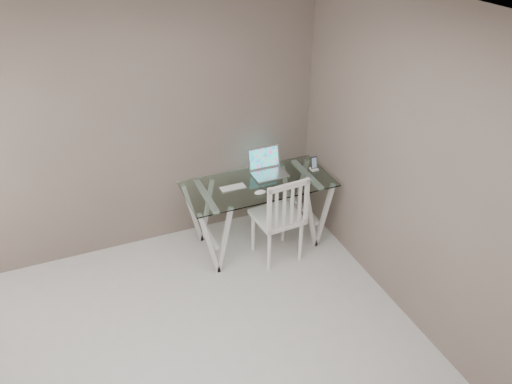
% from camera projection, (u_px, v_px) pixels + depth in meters
% --- Properties ---
extents(room, '(4.50, 4.52, 2.71)m').
position_uv_depth(room, '(171.00, 221.00, 2.76)').
color(room, beige).
rests_on(room, ground).
extents(desk, '(1.50, 0.70, 0.75)m').
position_uv_depth(desk, '(258.00, 213.00, 5.20)').
color(desk, silver).
rests_on(desk, ground).
extents(chair, '(0.47, 0.47, 0.97)m').
position_uv_depth(chair, '(281.00, 216.00, 4.89)').
color(chair, white).
rests_on(chair, ground).
extents(laptop, '(0.35, 0.30, 0.25)m').
position_uv_depth(laptop, '(267.00, 167.00, 5.17)').
color(laptop, silver).
rests_on(laptop, desk).
extents(keyboard, '(0.27, 0.11, 0.01)m').
position_uv_depth(keyboard, '(233.00, 188.00, 4.93)').
color(keyboard, silver).
rests_on(keyboard, desk).
extents(mouse, '(0.12, 0.07, 0.04)m').
position_uv_depth(mouse, '(260.00, 192.00, 4.83)').
color(mouse, white).
rests_on(mouse, desk).
extents(phone_dock, '(0.08, 0.08, 0.14)m').
position_uv_depth(phone_dock, '(314.00, 166.00, 5.23)').
color(phone_dock, white).
rests_on(phone_dock, desk).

